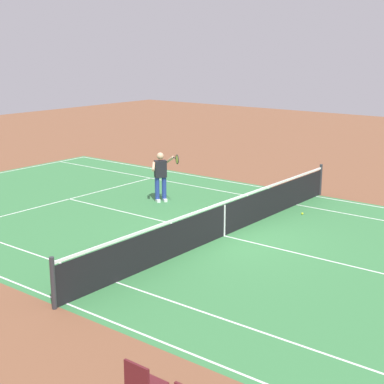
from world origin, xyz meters
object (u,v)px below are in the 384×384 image
object	(u,v)px
tennis_net	(224,219)
tennis_player_near	(161,174)
tennis_ball	(302,214)
spectator_chair_2	(143,384)

from	to	relation	value
tennis_net	tennis_player_near	size ratio (longest dim) A/B	6.89
tennis_player_near	tennis_ball	size ratio (longest dim) A/B	25.71
spectator_chair_2	tennis_ball	bearing A→B (deg)	-73.79
tennis_net	spectator_chair_2	distance (m)	8.17
tennis_ball	spectator_chair_2	size ratio (longest dim) A/B	0.08
tennis_player_near	tennis_ball	world-z (taller)	tennis_player_near
tennis_ball	spectator_chair_2	bearing A→B (deg)	106.21
spectator_chair_2	tennis_player_near	bearing A→B (deg)	-50.12
tennis_net	spectator_chair_2	size ratio (longest dim) A/B	13.30
tennis_net	tennis_player_near	distance (m)	4.15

